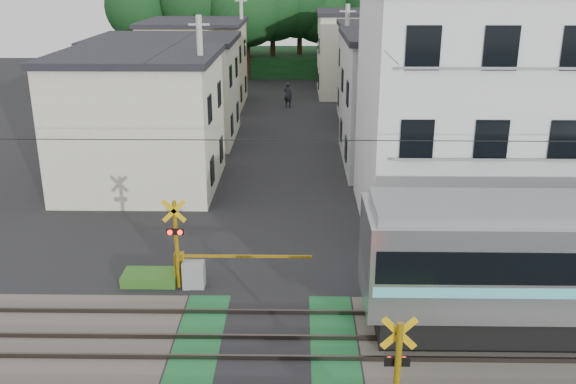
{
  "coord_description": "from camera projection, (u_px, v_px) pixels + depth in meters",
  "views": [
    {
      "loc": [
        0.88,
        -15.14,
        9.87
      ],
      "look_at": [
        0.55,
        5.0,
        2.83
      ],
      "focal_mm": 40.0,
      "sensor_mm": 36.0,
      "label": 1
    }
  ],
  "objects": [
    {
      "name": "tree_hill",
      "position": [
        295.0,
        11.0,
        60.7
      ],
      "size": [
        40.0,
        13.42,
        11.66
      ],
      "color": "#123816",
      "rests_on": "ground"
    },
    {
      "name": "pedestrian",
      "position": [
        288.0,
        95.0,
        47.86
      ],
      "size": [
        0.81,
        0.7,
        1.88
      ],
      "primitive_type": "imported",
      "rotation": [
        0.0,
        0.0,
        2.71
      ],
      "color": "#25252E",
      "rests_on": "ground"
    },
    {
      "name": "catenary",
      "position": [
        499.0,
        225.0,
        16.28
      ],
      "size": [
        60.0,
        5.04,
        7.0
      ],
      "color": "#2D2D33",
      "rests_on": "ground"
    },
    {
      "name": "houses_row",
      "position": [
        289.0,
        78.0,
        40.95
      ],
      "size": [
        22.07,
        31.35,
        6.8
      ],
      "color": "beige",
      "rests_on": "ground"
    },
    {
      "name": "ground",
      "position": [
        265.0,
        349.0,
        17.57
      ],
      "size": [
        120.0,
        120.0,
        0.0
      ],
      "primitive_type": "plane",
      "color": "black"
    },
    {
      "name": "track_bed",
      "position": [
        265.0,
        348.0,
        17.56
      ],
      "size": [
        120.0,
        120.0,
        0.14
      ],
      "color": "#47423A",
      "rests_on": "ground"
    },
    {
      "name": "utility_poles",
      "position": [
        266.0,
        72.0,
        37.95
      ],
      "size": [
        7.9,
        42.0,
        8.0
      ],
      "color": "#A5A5A0",
      "rests_on": "ground"
    },
    {
      "name": "weed_patches",
      "position": [
        329.0,
        346.0,
        17.39
      ],
      "size": [
        10.25,
        8.8,
        0.4
      ],
      "color": "#2D5E1E",
      "rests_on": "ground"
    },
    {
      "name": "crossing_signal_far",
      "position": [
        191.0,
        267.0,
        20.82
      ],
      "size": [
        4.74,
        0.65,
        3.09
      ],
      "color": "#E5AD0C",
      "rests_on": "ground"
    },
    {
      "name": "apartment_block",
      "position": [
        495.0,
        110.0,
        24.86
      ],
      "size": [
        10.2,
        8.36,
        9.3
      ],
      "color": "silver",
      "rests_on": "ground"
    }
  ]
}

